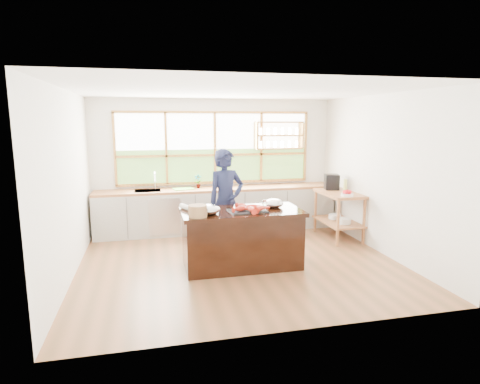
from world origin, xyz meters
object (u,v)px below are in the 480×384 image
object	(u,v)px
cook	(226,202)
espresso_machine	(332,182)
island	(242,238)
wicker_basket	(198,211)

from	to	relation	value
cook	espresso_machine	bearing A→B (deg)	2.01
island	wicker_basket	distance (m)	0.93
cook	espresso_machine	world-z (taller)	cook
cook	wicker_basket	distance (m)	1.13
island	espresso_machine	bearing A→B (deg)	33.46
wicker_basket	espresso_machine	bearing A→B (deg)	30.73
cook	wicker_basket	xyz separation A→B (m)	(-0.60, -0.95, 0.09)
island	espresso_machine	size ratio (longest dim) A/B	6.12
island	espresso_machine	distance (m)	2.69
wicker_basket	island	bearing A→B (deg)	21.31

